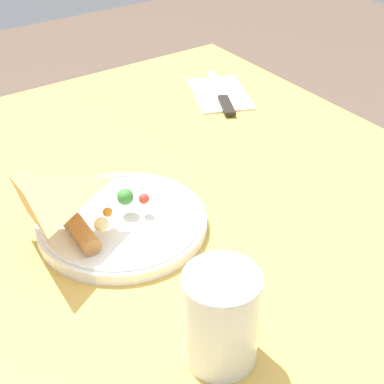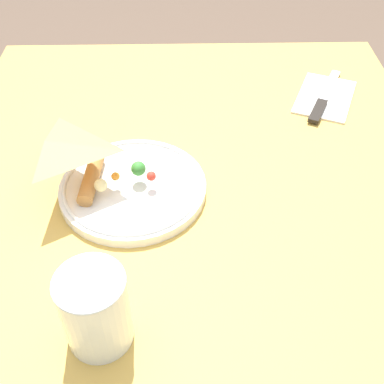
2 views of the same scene
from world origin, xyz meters
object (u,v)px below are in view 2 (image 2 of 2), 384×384
dining_table (194,247)px  milk_glass (96,310)px  napkin_folded (325,97)px  butter_knife (324,97)px  plate_pizza (130,185)px

dining_table → milk_glass: size_ratio=9.62×
napkin_folded → butter_knife: (-0.01, 0.00, 0.00)m
dining_table → napkin_folded: napkin_folded is taller
plate_pizza → butter_knife: size_ratio=1.19×
dining_table → milk_glass: milk_glass is taller
plate_pizza → milk_glass: (-0.25, 0.02, 0.04)m
plate_pizza → napkin_folded: size_ratio=1.26×
milk_glass → napkin_folded: (0.51, -0.38, -0.05)m
milk_glass → butter_knife: 0.63m
dining_table → milk_glass: bearing=152.1°
milk_glass → butter_knife: bearing=-37.2°
dining_table → butter_knife: bearing=-43.1°
napkin_folded → butter_knife: 0.01m
napkin_folded → butter_knife: size_ratio=0.95×
dining_table → napkin_folded: 0.41m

